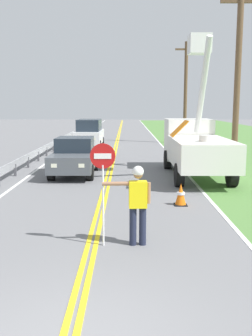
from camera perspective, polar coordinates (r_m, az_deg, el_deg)
The scene contains 13 objects.
centerline_yellow_left at distance 24.65m, azimuth -1.90°, elevation 2.03°, with size 0.11×110.00×0.01m, color yellow.
centerline_yellow_right at distance 24.65m, azimuth -1.48°, elevation 2.03°, with size 0.11×110.00×0.01m, color yellow.
edge_line_right at distance 24.80m, azimuth 6.66°, elevation 2.01°, with size 0.12×110.00×0.01m, color silver.
edge_line_left at distance 25.03m, azimuth -9.96°, elevation 2.00°, with size 0.12×110.00×0.01m, color silver.
flagger_worker at distance 8.62m, azimuth 1.84°, elevation -4.81°, with size 1.09×0.26×1.83m.
stop_sign_paddle at distance 8.45m, azimuth -3.35°, elevation -0.51°, with size 0.56×0.04×2.33m.
utility_bucket_truck at distance 17.54m, azimuth 10.35°, elevation 3.59°, with size 2.68×6.81×6.09m.
oncoming_sedan_nearest at distance 17.56m, azimuth -7.54°, elevation 1.69°, with size 1.92×4.11×1.70m.
oncoming_suv_second at distance 28.73m, azimuth -5.34°, elevation 5.15°, with size 1.97×4.63×2.10m.
utility_pole_near at distance 18.48m, azimuth 16.38°, elevation 12.56°, with size 1.80×0.28×8.24m.
utility_pole_mid at distance 32.22m, azimuth 8.97°, elevation 11.23°, with size 1.80×0.28×8.16m.
traffic_cone_lead at distance 12.31m, azimuth 8.27°, elevation -3.97°, with size 0.40×0.40×0.70m.
guardrail_left_shoulder at distance 21.12m, azimuth -13.52°, elevation 1.94°, with size 0.10×32.00×0.71m.
Camera 1 is at (0.78, -4.44, 3.16)m, focal length 40.96 mm.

